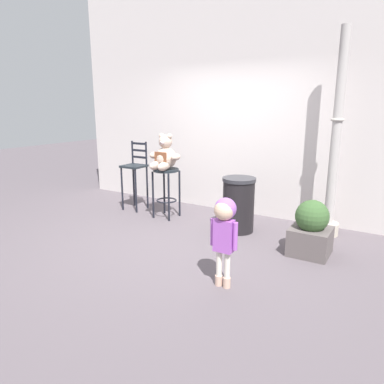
{
  "coord_description": "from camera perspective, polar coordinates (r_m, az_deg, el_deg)",
  "views": [
    {
      "loc": [
        2.51,
        -3.79,
        1.8
      ],
      "look_at": [
        0.15,
        0.1,
        0.69
      ],
      "focal_mm": 33.38,
      "sensor_mm": 36.0,
      "label": 1
    }
  ],
  "objects": [
    {
      "name": "trash_bin",
      "position": [
        5.2,
        7.42,
        -1.99
      ],
      "size": [
        0.48,
        0.48,
        0.8
      ],
      "color": "black",
      "rests_on": "ground_plane"
    },
    {
      "name": "building_wall",
      "position": [
        6.17,
        7.5,
        15.28
      ],
      "size": [
        6.4,
        0.3,
        3.96
      ],
      "primitive_type": "cube",
      "color": "beige",
      "rests_on": "ground_plane"
    },
    {
      "name": "teddy_bear",
      "position": [
        5.68,
        -4.38,
        5.74
      ],
      "size": [
        0.53,
        0.48,
        0.56
      ],
      "color": "#BCA391",
      "rests_on": "bar_stool_with_teddy"
    },
    {
      "name": "bar_chair_empty",
      "position": [
        6.3,
        -9.07,
        3.34
      ],
      "size": [
        0.36,
        0.36,
        1.19
      ],
      "color": "#1D2429",
      "rests_on": "ground_plane"
    },
    {
      "name": "ground_plane",
      "position": [
        4.89,
        -2.1,
        -7.86
      ],
      "size": [
        24.0,
        24.0,
        0.0
      ],
      "primitive_type": "plane",
      "color": "#574E54"
    },
    {
      "name": "planter_with_shrub",
      "position": [
        4.62,
        18.48,
        -5.74
      ],
      "size": [
        0.47,
        0.47,
        0.69
      ],
      "color": "#595150",
      "rests_on": "ground_plane"
    },
    {
      "name": "bar_stool_with_teddy",
      "position": [
        5.78,
        -4.14,
        1.51
      ],
      "size": [
        0.41,
        0.41,
        0.81
      ],
      "color": "#1D2429",
      "rests_on": "ground_plane"
    },
    {
      "name": "child_walking",
      "position": [
        3.52,
        5.2,
        -5.01
      ],
      "size": [
        0.29,
        0.23,
        0.93
      ],
      "rotation": [
        0.0,
        0.0,
        2.0
      ],
      "color": "#CFA691",
      "rests_on": "ground_plane"
    },
    {
      "name": "lamppost",
      "position": [
        5.22,
        21.73,
        5.04
      ],
      "size": [
        0.3,
        0.3,
        2.78
      ],
      "color": "#B3A998",
      "rests_on": "ground_plane"
    }
  ]
}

